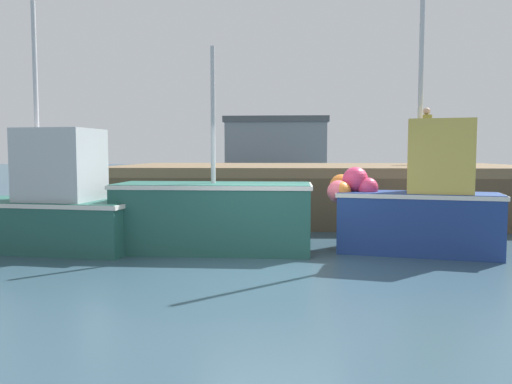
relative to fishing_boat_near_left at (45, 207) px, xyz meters
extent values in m
cube|color=#2D4756|center=(4.57, -1.42, -0.90)|extent=(120.00, 160.00, 0.10)
cube|color=brown|center=(5.84, 5.89, 0.58)|extent=(12.05, 6.64, 0.25)
cube|color=#4E402E|center=(5.84, 2.69, -0.20)|extent=(12.05, 0.24, 1.31)
cylinder|color=#4E402E|center=(0.21, 2.80, -0.20)|extent=(0.36, 0.36, 1.31)
cylinder|color=#4E402E|center=(5.84, 2.80, -0.20)|extent=(0.36, 0.36, 1.31)
cylinder|color=#4E402E|center=(2.22, 8.98, -0.20)|extent=(0.36, 0.36, 1.31)
cylinder|color=#4E402E|center=(9.45, 8.98, -0.20)|extent=(0.36, 0.36, 1.31)
cylinder|color=#4E402E|center=(3.03, 2.80, -0.20)|extent=(5.66, 0.18, 1.23)
cube|color=#23564C|center=(-0.13, 0.02, -0.36)|extent=(4.15, 2.04, 0.99)
cube|color=silver|center=(-0.13, 0.02, 0.09)|extent=(4.23, 2.08, 0.08)
cube|color=#B2B7BC|center=(0.36, -0.05, 0.84)|extent=(1.56, 1.39, 1.41)
cylinder|color=#B7B7BC|center=(-0.13, 0.02, 2.78)|extent=(0.09, 0.09, 2.47)
cube|color=#23564C|center=(3.37, 0.05, -0.19)|extent=(3.78, 1.46, 1.34)
cube|color=silver|center=(3.37, 0.05, 0.43)|extent=(3.86, 1.49, 0.08)
cylinder|color=#B7B7BC|center=(3.37, 0.05, 1.80)|extent=(0.09, 0.09, 2.64)
cube|color=navy|center=(7.31, -0.01, -0.27)|extent=(3.11, 1.64, 1.18)
cube|color=silver|center=(7.31, -0.01, 0.27)|extent=(3.17, 1.68, 0.08)
cube|color=gold|center=(7.67, -0.09, 1.01)|extent=(1.32, 1.13, 1.37)
cylinder|color=#B7B7BC|center=(7.31, -0.01, 3.27)|extent=(0.09, 0.09, 3.14)
sphere|color=orange|center=(6.25, 0.72, 0.36)|extent=(0.51, 0.51, 0.51)
sphere|color=#EA5B70|center=(5.81, 0.10, 0.32)|extent=(0.44, 0.44, 0.44)
sphere|color=#DB3866|center=(6.16, 0.33, 0.54)|extent=(0.51, 0.51, 0.51)
sphere|color=#DB3866|center=(6.39, 0.19, 0.39)|extent=(0.40, 0.40, 0.40)
sphere|color=orange|center=(5.86, 0.07, 0.33)|extent=(0.40, 0.40, 0.40)
sphere|color=orange|center=(5.92, 0.62, 0.41)|extent=(0.47, 0.47, 0.47)
cube|color=silver|center=(7.65, 1.40, -0.64)|extent=(1.60, 0.93, 0.43)
cube|color=#7F6647|center=(7.65, 1.40, -0.40)|extent=(0.18, 0.69, 0.04)
cylinder|color=#2D3342|center=(9.13, 6.35, 1.14)|extent=(0.29, 0.29, 0.86)
cylinder|color=#9E9333|center=(9.13, 6.35, 1.91)|extent=(0.34, 0.34, 0.68)
sphere|color=tan|center=(9.13, 6.35, 2.37)|extent=(0.22, 0.22, 0.22)
cube|color=gray|center=(3.91, 34.98, 1.40)|extent=(8.45, 5.23, 4.51)
cube|color=#494C4F|center=(3.91, 34.98, 3.91)|extent=(8.79, 5.44, 0.50)
camera|label=1|loc=(4.80, -9.86, 1.07)|focal=35.84mm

